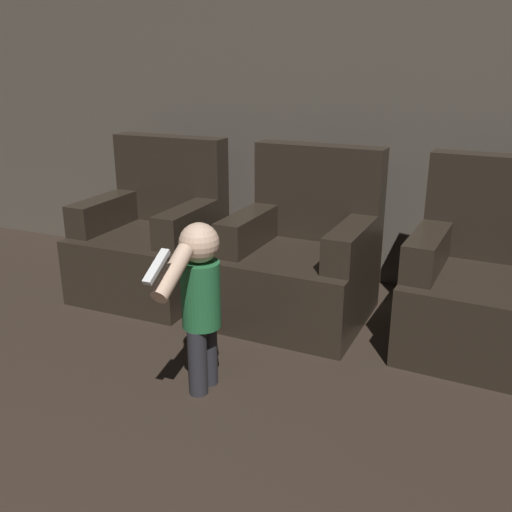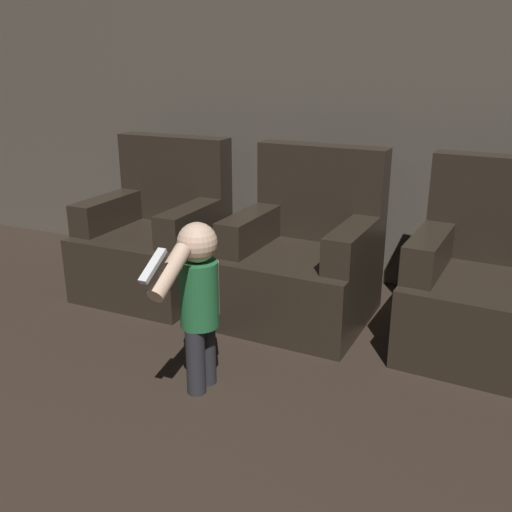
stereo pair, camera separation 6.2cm
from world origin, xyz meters
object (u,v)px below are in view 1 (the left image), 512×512
object	(u,v)px
armchair_middle	(302,261)
person_toddler	(200,295)
armchair_right	(488,287)
armchair_left	(154,241)

from	to	relation	value
armchair_middle	person_toddler	bearing A→B (deg)	-96.80
armchair_right	person_toddler	bearing A→B (deg)	-136.81
armchair_middle	person_toddler	distance (m)	0.99
armchair_left	armchair_middle	xyz separation A→B (m)	(1.03, -0.00, 0.00)
armchair_left	armchair_right	distance (m)	2.06
armchair_middle	armchair_right	bearing A→B (deg)	2.40
armchair_right	armchair_middle	bearing A→B (deg)	-176.13
armchair_middle	armchair_right	size ratio (longest dim) A/B	1.00
armchair_middle	armchair_left	bearing A→B (deg)	-177.60
armchair_middle	armchair_right	distance (m)	1.03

